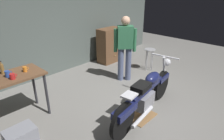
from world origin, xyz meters
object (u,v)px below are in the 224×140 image
at_px(motorcycle, 146,94).
at_px(person_standing, 125,46).
at_px(wooden_dresser, 110,45).
at_px(storage_bin, 21,138).
at_px(mug_blue_enamel, 8,74).
at_px(shop_stool, 150,54).
at_px(mug_orange_travel, 25,69).
at_px(bottle, 2,69).
at_px(mug_red_diner, 13,76).

bearing_deg(motorcycle, person_standing, 47.91).
height_order(person_standing, wooden_dresser, person_standing).
bearing_deg(motorcycle, wooden_dresser, 49.95).
relative_size(person_standing, storage_bin, 3.80).
bearing_deg(storage_bin, wooden_dresser, 24.37).
relative_size(storage_bin, mug_blue_enamel, 3.79).
distance_m(motorcycle, wooden_dresser, 3.01).
bearing_deg(shop_stool, person_standing, 174.86).
bearing_deg(shop_stool, mug_orange_travel, 173.10).
bearing_deg(person_standing, bottle, 31.96).
relative_size(motorcycle, mug_red_diner, 18.42).
xyz_separation_m(shop_stool, bottle, (-3.74, 0.61, 0.50)).
bearing_deg(mug_blue_enamel, bottle, 93.36).
height_order(shop_stool, bottle, bottle).
bearing_deg(motorcycle, mug_orange_travel, 125.45).
xyz_separation_m(shop_stool, mug_blue_enamel, (-3.72, 0.41, 0.46)).
bearing_deg(mug_orange_travel, mug_red_diner, -151.46).
bearing_deg(mug_blue_enamel, motorcycle, -41.72).
bearing_deg(motorcycle, bottle, 127.64).
distance_m(shop_stool, storage_bin, 3.98).
bearing_deg(storage_bin, shop_stool, 4.65).
distance_m(person_standing, storage_bin, 3.05).
height_order(motorcycle, mug_red_diner, same).
distance_m(motorcycle, shop_stool, 2.26).
bearing_deg(bottle, mug_orange_travel, -31.42).
bearing_deg(bottle, shop_stool, -9.20).
relative_size(motorcycle, shop_stool, 3.41).
height_order(mug_red_diner, mug_orange_travel, mug_orange_travel).
bearing_deg(storage_bin, mug_blue_enamel, 72.88).
distance_m(mug_orange_travel, bottle, 0.37).
relative_size(person_standing, bottle, 6.93).
bearing_deg(mug_red_diner, person_standing, -3.71).
distance_m(motorcycle, storage_bin, 2.23).
bearing_deg(mug_orange_travel, motorcycle, -47.01).
bearing_deg(bottle, mug_red_diner, -83.80).
height_order(motorcycle, storage_bin, motorcycle).
relative_size(wooden_dresser, mug_blue_enamel, 9.49).
xyz_separation_m(wooden_dresser, storage_bin, (-3.65, -1.65, -0.38)).
xyz_separation_m(person_standing, bottle, (-2.71, 0.51, 0.07)).
bearing_deg(shop_stool, wooden_dresser, 102.74).
distance_m(motorcycle, mug_blue_enamel, 2.48).
bearing_deg(wooden_dresser, storage_bin, -155.63).
xyz_separation_m(motorcycle, bottle, (-1.82, 1.81, 0.55)).
bearing_deg(shop_stool, mug_blue_enamel, 173.73).
xyz_separation_m(motorcycle, storage_bin, (-2.03, 0.88, -0.28)).
distance_m(shop_stool, mug_orange_travel, 3.48).
distance_m(shop_stool, bottle, 3.82).
relative_size(motorcycle, mug_blue_enamel, 18.80).
relative_size(storage_bin, mug_orange_travel, 4.25).
bearing_deg(bottle, person_standing, -10.71).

